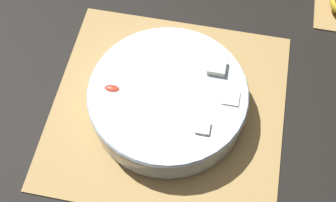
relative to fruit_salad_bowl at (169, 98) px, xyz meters
name	(u,v)px	position (x,y,z in m)	size (l,w,h in m)	color
ground_plane	(168,109)	(0.00, 0.00, -0.04)	(6.00, 6.00, 0.00)	black
bamboo_mat_center	(168,108)	(0.00, 0.00, -0.04)	(0.43, 0.41, 0.01)	#A8844C
fruit_salad_bowl	(169,98)	(0.00, 0.00, 0.00)	(0.29, 0.29, 0.07)	silver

